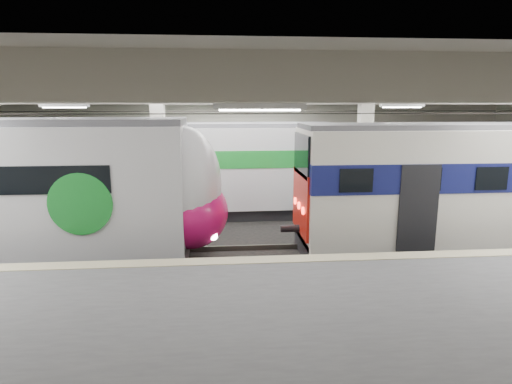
{
  "coord_description": "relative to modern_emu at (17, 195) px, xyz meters",
  "views": [
    {
      "loc": [
        -0.7,
        -13.5,
        4.97
      ],
      "look_at": [
        0.53,
        1.0,
        2.0
      ],
      "focal_mm": 30.0,
      "sensor_mm": 36.0,
      "label": 1
    }
  ],
  "objects": [
    {
      "name": "older_rer",
      "position": [
        15.44,
        0.0,
        0.05
      ],
      "size": [
        13.23,
        2.92,
        4.37
      ],
      "color": "silver",
      "rests_on": "ground"
    },
    {
      "name": "modern_emu",
      "position": [
        0.0,
        0.0,
        0.0
      ],
      "size": [
        14.23,
        2.94,
        4.57
      ],
      "color": "silver",
      "rests_on": "ground"
    },
    {
      "name": "far_train",
      "position": [
        4.83,
        5.5,
        -0.08
      ],
      "size": [
        13.04,
        2.77,
        4.19
      ],
      "rotation": [
        0.0,
        0.0,
        0.01
      ],
      "color": "silver",
      "rests_on": "ground"
    },
    {
      "name": "station_hall",
      "position": [
        6.98,
        -1.74,
        1.0
      ],
      "size": [
        36.0,
        24.0,
        5.75
      ],
      "color": "black",
      "rests_on": "ground"
    }
  ]
}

